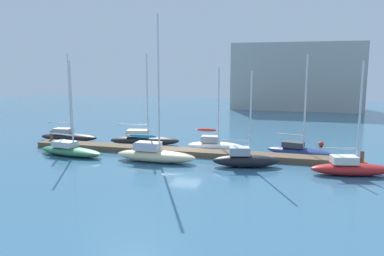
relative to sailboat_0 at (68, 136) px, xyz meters
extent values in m
plane|color=#386684|center=(13.23, -2.64, -0.54)|extent=(120.00, 120.00, 0.00)
cube|color=brown|center=(13.23, -2.64, -0.30)|extent=(28.32, 1.71, 0.47)
cylinder|color=brown|center=(-0.53, -1.94, 0.12)|extent=(0.28, 0.28, 1.31)
cylinder|color=brown|center=(26.99, -3.35, 0.12)|extent=(0.28, 0.28, 1.31)
ellipsoid|color=black|center=(0.07, 0.00, -0.15)|extent=(6.16, 2.08, 0.77)
cube|color=#9EA3AD|center=(-0.54, -0.04, 0.48)|extent=(1.90, 1.29, 0.50)
cylinder|color=silver|center=(0.37, 0.03, 4.21)|extent=(0.14, 0.14, 7.96)
cylinder|color=silver|center=(-0.90, -0.06, 1.29)|extent=(2.55, 0.28, 0.11)
ellipsoid|color=#2D7047|center=(3.96, -5.54, -0.18)|extent=(6.53, 2.79, 0.71)
cube|color=silver|center=(3.34, -5.43, 0.40)|extent=(2.07, 1.55, 0.46)
cylinder|color=silver|center=(4.27, -5.59, 3.77)|extent=(0.14, 0.14, 7.20)
cylinder|color=silver|center=(2.96, -5.37, 1.22)|extent=(2.64, 0.54, 0.11)
ellipsoid|color=black|center=(8.32, 0.09, -0.09)|extent=(6.89, 3.05, 0.89)
cube|color=silver|center=(7.66, -0.04, 0.65)|extent=(2.20, 1.63, 0.58)
cylinder|color=silver|center=(8.64, 0.15, 4.22)|extent=(0.14, 0.14, 7.73)
cylinder|color=silver|center=(7.27, -0.11, 1.44)|extent=(2.77, 0.64, 0.11)
ellipsoid|color=beige|center=(11.63, -5.57, -0.08)|extent=(6.58, 1.98, 0.92)
cube|color=silver|center=(10.97, -5.56, 0.68)|extent=(1.98, 1.36, 0.60)
cylinder|color=silver|center=(11.96, -5.57, 5.58)|extent=(0.14, 0.14, 10.40)
cylinder|color=silver|center=(10.58, -5.56, 1.46)|extent=(2.76, 0.14, 0.11)
ellipsoid|color=teal|center=(10.58, -5.56, 1.46)|extent=(2.48, 0.39, 0.28)
ellipsoid|color=white|center=(15.30, -0.27, -0.15)|extent=(5.15, 1.97, 0.77)
cube|color=#9EA3AD|center=(14.80, -0.29, 0.49)|extent=(1.58, 1.27, 0.50)
cylinder|color=silver|center=(15.56, -0.25, 3.54)|extent=(0.13, 0.13, 6.60)
cylinder|color=silver|center=(14.49, -0.31, 1.29)|extent=(2.13, 0.22, 0.10)
ellipsoid|color=#B72D28|center=(14.49, -0.31, 1.29)|extent=(1.93, 0.46, 0.28)
ellipsoid|color=black|center=(18.72, -5.21, -0.08)|extent=(5.21, 2.61, 0.91)
cube|color=#9EA3AD|center=(18.24, -5.33, 0.67)|extent=(1.70, 1.35, 0.59)
cylinder|color=silver|center=(18.96, -5.15, 3.49)|extent=(0.13, 0.13, 6.22)
cylinder|color=silver|center=(17.94, -5.41, 1.46)|extent=(2.07, 0.61, 0.10)
ellipsoid|color=navy|center=(22.59, -0.53, -0.18)|extent=(5.83, 2.97, 0.71)
cube|color=#333842|center=(22.05, -0.39, 0.40)|extent=(1.91, 1.53, 0.46)
cylinder|color=silver|center=(22.86, -0.60, 4.02)|extent=(0.13, 0.13, 7.71)
cylinder|color=silver|center=(21.72, -0.31, 1.21)|extent=(2.31, 0.68, 0.11)
ellipsoid|color=#B21E1E|center=(26.06, -5.42, -0.13)|extent=(5.82, 2.73, 0.82)
cube|color=silver|center=(25.51, -5.54, 0.54)|extent=(1.88, 1.43, 0.53)
cylinder|color=silver|center=(26.33, -5.36, 3.78)|extent=(0.13, 0.13, 7.01)
cylinder|color=silver|center=(25.18, -5.61, 1.34)|extent=(2.33, 0.61, 0.11)
sphere|color=red|center=(24.54, 3.90, -0.28)|extent=(0.50, 0.50, 0.50)
cube|color=#ADA89E|center=(21.77, 37.36, 5.23)|extent=(22.00, 9.02, 11.53)
camera|label=1|loc=(22.24, -32.71, 6.84)|focal=35.26mm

